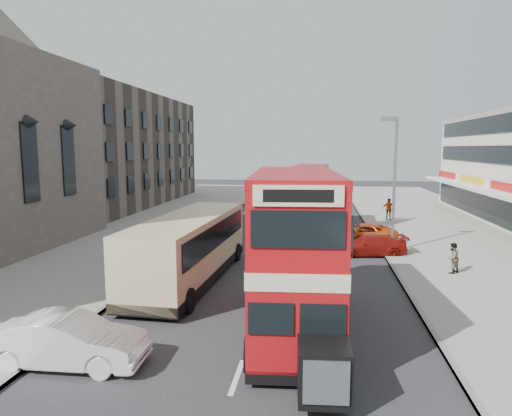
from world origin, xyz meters
The scene contains 16 objects.
road_surface centered at (0.00, 20.00, 0.01)m, with size 12.00×90.00×0.01m, color #28282B.
pavement_right centered at (12.00, 20.00, 0.07)m, with size 12.00×90.00×0.15m, color gray.
pavement_left centered at (-12.00, 20.00, 0.07)m, with size 12.00×90.00×0.15m, color gray.
kerb_left centered at (-6.10, 20.00, 0.07)m, with size 0.20×90.00×0.16m, color gray.
kerb_right centered at (6.10, 20.00, 0.07)m, with size 0.20×90.00×0.16m, color gray.
brick_terrace centered at (-22.00, 38.00, 6.00)m, with size 14.00×28.00×12.00m, color #66594C.
street_lamp centered at (6.52, 18.00, 4.78)m, with size 1.00×0.20×8.12m.
bus_main centered at (1.39, 5.51, 2.81)m, with size 3.29×9.77×5.35m.
bus_second centered at (1.63, 24.54, 2.55)m, with size 2.70×8.88×4.85m.
coach centered at (-3.86, 10.84, 1.71)m, with size 3.31×11.08×2.90m.
car_left_front centered at (-4.99, 2.00, 0.75)m, with size 1.59×4.56×1.50m, color white.
car_right_a centered at (5.21, 17.24, 0.61)m, with size 1.72×4.23×1.23m, color maroon.
car_right_b centered at (5.14, 21.05, 0.63)m, with size 2.09×4.54×1.26m, color #D34B15.
pedestrian_near centered at (8.79, 13.38, 0.92)m, with size 0.57×0.39×1.54m, color gray.
pedestrian_far centered at (8.16, 30.19, 1.09)m, with size 1.10×0.46×1.88m, color gray.
cyclist centered at (4.22, 19.50, 0.77)m, with size 0.69×1.66×2.19m.
Camera 1 is at (2.15, -9.73, 6.32)m, focal length 31.97 mm.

